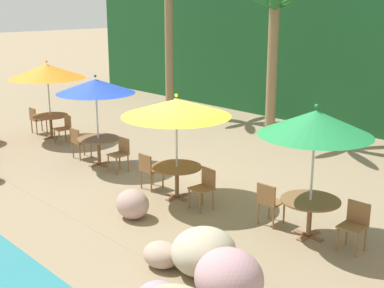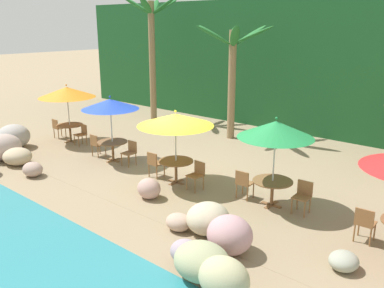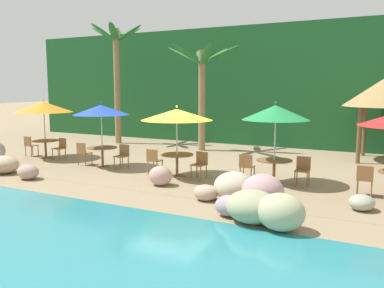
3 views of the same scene
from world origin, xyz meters
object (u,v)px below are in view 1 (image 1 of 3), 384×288
chair_green_seaward (355,223)px  chair_blue_seaward (121,152)px  chair_yellow_inland (149,169)px  chair_green_inland (269,201)px  dining_table_yellow (177,172)px  dining_table_green (310,206)px  umbrella_green (315,123)px  palm_tree_second (274,31)px  umbrella_yellow (176,108)px  dining_table_blue (98,143)px  chair_blue_inland (79,141)px  palm_tree_nearest (169,6)px  umbrella_orange (47,71)px  umbrella_blue (96,86)px  dining_table_orange (51,119)px  chair_yellow_seaward (204,186)px  chair_orange_inland (36,118)px  chair_orange_seaward (65,127)px

chair_green_seaward → chair_blue_seaward: bearing=-176.4°
chair_yellow_inland → chair_green_inland: 3.21m
dining_table_yellow → dining_table_green: same height
umbrella_green → palm_tree_second: palm_tree_second is taller
umbrella_yellow → umbrella_green: (3.17, 0.47, 0.13)m
dining_table_blue → umbrella_green: umbrella_green is taller
dining_table_yellow → chair_green_seaward: size_ratio=1.26×
chair_blue_inland → umbrella_green: 7.47m
chair_green_inland → palm_tree_nearest: palm_tree_nearest is taller
chair_green_inland → umbrella_yellow: bearing=-172.0°
dining_table_yellow → palm_tree_nearest: bearing=140.1°
chair_blue_inland → chair_green_inland: bearing=2.8°
chair_green_seaward → umbrella_orange: bearing=-179.8°
chair_green_inland → palm_tree_second: size_ratio=0.18×
dining_table_blue → chair_yellow_inland: bearing=-5.1°
chair_blue_seaward → chair_green_inland: size_ratio=1.00×
umbrella_green → dining_table_green: size_ratio=2.30×
dining_table_blue → chair_green_inland: (5.57, 0.23, -0.10)m
chair_yellow_inland → chair_green_inland: (3.18, 0.44, 0.00)m
umbrella_blue → dining_table_orange: bearing=172.1°
dining_table_blue → palm_tree_second: bearing=75.1°
chair_yellow_seaward → chair_blue_seaward: bearing=176.7°
chair_blue_inland → umbrella_yellow: bearing=-0.1°
umbrella_orange → chair_green_inland: bearing=-1.6°
chair_orange_inland → chair_blue_inland: (3.43, -0.49, 0.00)m
umbrella_blue → palm_tree_second: palm_tree_second is taller
umbrella_yellow → chair_yellow_inland: (-0.85, -0.12, -1.54)m
chair_yellow_inland → dining_table_green: bearing=8.3°
dining_table_yellow → chair_green_inland: 2.35m
chair_blue_seaward → chair_green_seaward: same height
umbrella_blue → chair_blue_inland: 1.82m
chair_yellow_seaward → palm_tree_nearest: bearing=143.5°
chair_blue_seaward → chair_yellow_inland: size_ratio=1.00×
umbrella_orange → umbrella_green: bearing=-0.6°
chair_orange_seaward → chair_blue_inland: bearing=-18.1°
umbrella_green → chair_orange_inland: bearing=179.8°
dining_table_yellow → dining_table_green: (3.17, 0.47, 0.00)m
chair_green_inland → chair_yellow_inland: bearing=-172.1°
umbrella_blue → palm_tree_nearest: palm_tree_nearest is taller
umbrella_blue → umbrella_green: (6.41, 0.37, 0.06)m
chair_orange_inland → umbrella_green: size_ratio=0.34×
umbrella_orange → dining_table_blue: (3.43, -0.47, -1.52)m
umbrella_blue → chair_green_seaward: 7.45m
umbrella_blue → chair_blue_inland: bearing=-174.0°
chair_green_inland → chair_blue_seaward: bearing=-178.5°
chair_green_seaward → palm_tree_second: (-5.82, 4.92, 2.85)m
umbrella_yellow → dining_table_yellow: size_ratio=2.15×
dining_table_blue → chair_yellow_inland: chair_yellow_inland is taller
chair_blue_seaward → chair_green_inland: same height
umbrella_yellow → chair_yellow_seaward: size_ratio=2.72×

